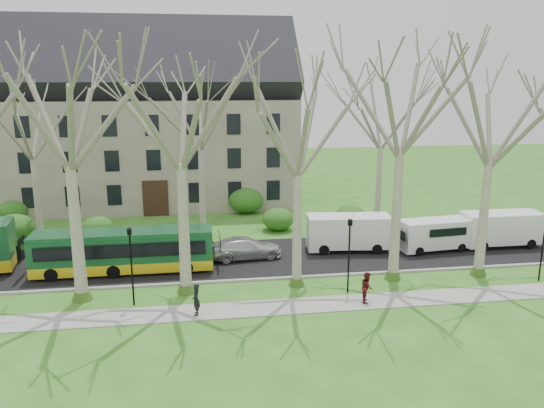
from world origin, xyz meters
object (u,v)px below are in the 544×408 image
at_px(bus_follow, 124,251).
at_px(pedestrian_a, 196,300).
at_px(pedestrian_b, 367,287).
at_px(van_c, 501,229).
at_px(sedan, 245,248).
at_px(van_a, 348,233).
at_px(van_b, 435,235).

distance_m(bus_follow, pedestrian_a, 8.25).
relative_size(bus_follow, pedestrian_b, 6.56).
bearing_deg(pedestrian_b, van_c, -43.58).
distance_m(sedan, van_a, 7.43).
relative_size(sedan, pedestrian_a, 2.99).
bearing_deg(van_b, van_a, 165.95).
height_order(sedan, van_c, van_c).
bearing_deg(pedestrian_b, sedan, 50.35).
xyz_separation_m(bus_follow, van_c, (26.39, 1.36, -0.14)).
height_order(bus_follow, van_b, bus_follow).
bearing_deg(van_a, bus_follow, -166.50).
height_order(van_c, pedestrian_a, van_c).
xyz_separation_m(van_b, pedestrian_b, (-7.52, -7.77, -0.27)).
xyz_separation_m(sedan, pedestrian_b, (5.91, -8.08, 0.12)).
relative_size(van_c, pedestrian_a, 3.44).
xyz_separation_m(van_a, pedestrian_b, (-1.48, -8.68, -0.42)).
bearing_deg(van_a, van_b, -2.75).
height_order(bus_follow, van_c, bus_follow).
distance_m(bus_follow, pedestrian_b, 15.24).
bearing_deg(sedan, pedestrian_b, -149.56).
xyz_separation_m(bus_follow, pedestrian_a, (4.43, -6.94, -0.55)).
xyz_separation_m(bus_follow, van_a, (15.17, 2.03, -0.12)).
distance_m(van_c, pedestrian_b, 15.01).
xyz_separation_m(van_a, pedestrian_a, (-10.74, -8.98, -0.43)).
xyz_separation_m(van_a, van_b, (6.05, -0.92, -0.15)).
bearing_deg(bus_follow, pedestrian_b, -26.05).
height_order(bus_follow, pedestrian_b, bus_follow).
bearing_deg(van_a, van_c, 2.43).
relative_size(van_b, pedestrian_b, 3.03).
bearing_deg(van_b, pedestrian_a, -159.79).
height_order(sedan, pedestrian_b, pedestrian_b).
relative_size(bus_follow, van_b, 2.16).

